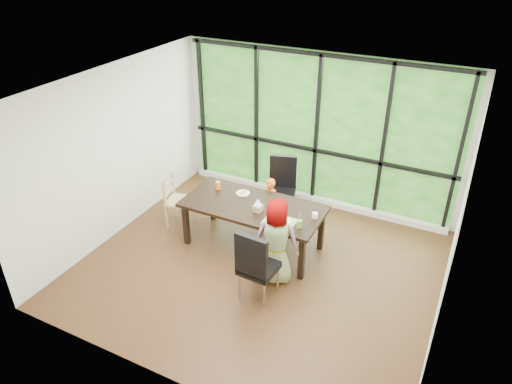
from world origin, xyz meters
TOP-DOWN VIEW (x-y plane):
  - ground at (0.00, 0.00)m, footprint 5.00×5.00m
  - back_wall at (0.00, 2.25)m, footprint 5.00×0.00m
  - foliage_backdrop at (0.00, 2.23)m, footprint 4.80×0.02m
  - window_mullions at (0.00, 2.19)m, footprint 4.80×0.06m
  - window_sill at (0.00, 2.15)m, footprint 4.80×0.12m
  - dining_table at (-0.32, 0.43)m, footprint 2.22×1.19m
  - chair_window_leather at (-0.28, 1.39)m, footprint 0.58×0.58m
  - chair_interior_leather at (0.26, -0.56)m, footprint 0.49×0.49m
  - chair_end_beech at (-1.69, 0.43)m, footprint 0.48×0.50m
  - child_toddler at (-0.32, 1.04)m, footprint 0.37×0.29m
  - child_older at (0.31, -0.14)m, footprint 0.70×0.52m
  - placemat at (0.22, 0.19)m, footprint 0.45×0.33m
  - plate_far at (-0.62, 0.67)m, footprint 0.22×0.22m
  - plate_near at (0.26, 0.21)m, footprint 0.25×0.25m
  - orange_cup at (-1.05, 0.63)m, footprint 0.08×0.08m
  - green_cup at (0.53, 0.18)m, footprint 0.07×0.07m
  - white_mug at (0.64, 0.50)m, footprint 0.08×0.08m
  - tissue_box at (-0.18, 0.30)m, footprint 0.12×0.12m
  - crepe_rolls_far at (-0.62, 0.67)m, footprint 0.10×0.12m
  - crepe_rolls_near at (0.26, 0.21)m, footprint 0.10×0.12m
  - straw_white at (-1.05, 0.63)m, footprint 0.01×0.04m
  - straw_pink at (0.53, 0.18)m, footprint 0.01×0.04m
  - tissue at (-0.18, 0.30)m, footprint 0.12×0.12m

SIDE VIEW (x-z plane):
  - ground at x=0.00m, z-range 0.00..0.00m
  - window_sill at x=0.00m, z-range 0.00..0.10m
  - dining_table at x=-0.32m, z-range 0.00..0.75m
  - child_toddler at x=-0.32m, z-range 0.00..0.89m
  - chair_end_beech at x=-1.69m, z-range 0.00..0.90m
  - chair_window_leather at x=-0.28m, z-range 0.00..1.08m
  - chair_interior_leather at x=0.26m, z-range 0.00..1.08m
  - child_older at x=0.31m, z-range 0.00..1.29m
  - placemat at x=0.22m, z-range 0.75..0.76m
  - plate_far at x=-0.62m, z-range 0.75..0.76m
  - plate_near at x=0.26m, z-range 0.75..0.77m
  - crepe_rolls_far at x=-0.62m, z-range 0.76..0.80m
  - crepe_rolls_near at x=0.26m, z-range 0.77..0.80m
  - white_mug at x=0.64m, z-range 0.75..0.83m
  - tissue_box at x=-0.18m, z-range 0.75..0.85m
  - green_cup at x=0.53m, z-range 0.75..0.87m
  - orange_cup at x=-1.05m, z-range 0.75..0.87m
  - straw_pink at x=0.53m, z-range 0.81..1.01m
  - tissue at x=-0.18m, z-range 0.85..0.96m
  - straw_white at x=-1.05m, z-range 0.81..1.01m
  - back_wall at x=0.00m, z-range -1.15..3.85m
  - foliage_backdrop at x=0.00m, z-range 0.03..2.67m
  - window_mullions at x=0.00m, z-range 0.03..2.67m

